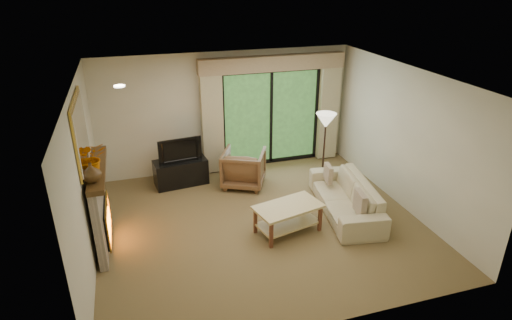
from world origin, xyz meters
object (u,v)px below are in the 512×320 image
object	(u,v)px
armchair	(244,168)
coffee_table	(288,219)
sofa	(346,197)
media_console	(181,172)

from	to	relation	value
armchair	coffee_table	bearing A→B (deg)	123.26
sofa	coffee_table	bearing A→B (deg)	-66.96
media_console	coffee_table	size ratio (longest dim) A/B	0.96
armchair	sofa	bearing A→B (deg)	159.10
sofa	armchair	bearing A→B (deg)	-127.67
armchair	sofa	xyz separation A→B (m)	(1.50, -1.59, -0.08)
media_console	armchair	bearing A→B (deg)	-25.52
sofa	coffee_table	xyz separation A→B (m)	(-1.25, -0.31, -0.06)
media_console	coffee_table	xyz separation A→B (m)	(1.49, -2.33, -0.02)
sofa	coffee_table	distance (m)	1.29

